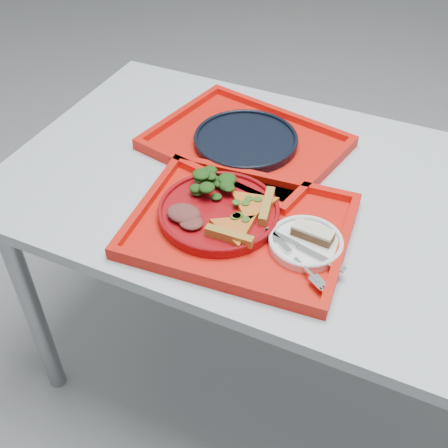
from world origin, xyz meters
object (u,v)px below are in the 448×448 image
(dinner_plate, at_px, (219,213))
(dessert_bar, at_px, (313,233))
(tray_main, at_px, (240,228))
(navy_plate, at_px, (246,141))
(tray_far, at_px, (246,146))

(dinner_plate, relative_size, dessert_bar, 2.98)
(tray_main, distance_m, dinner_plate, 0.06)
(dinner_plate, relative_size, navy_plate, 1.00)
(tray_main, relative_size, tray_far, 1.00)
(navy_plate, relative_size, dessert_bar, 2.98)
(dessert_bar, bearing_deg, tray_main, -168.11)
(dinner_plate, distance_m, dessert_bar, 0.21)
(tray_main, distance_m, navy_plate, 0.31)
(tray_far, height_order, navy_plate, navy_plate)
(tray_main, xyz_separation_m, tray_far, (-0.11, 0.29, 0.00))
(tray_far, height_order, dessert_bar, dessert_bar)
(tray_far, relative_size, dinner_plate, 1.73)
(tray_main, bearing_deg, navy_plate, 106.47)
(navy_plate, xyz_separation_m, dessert_bar, (0.26, -0.27, 0.02))
(tray_main, bearing_deg, dinner_plate, 165.12)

